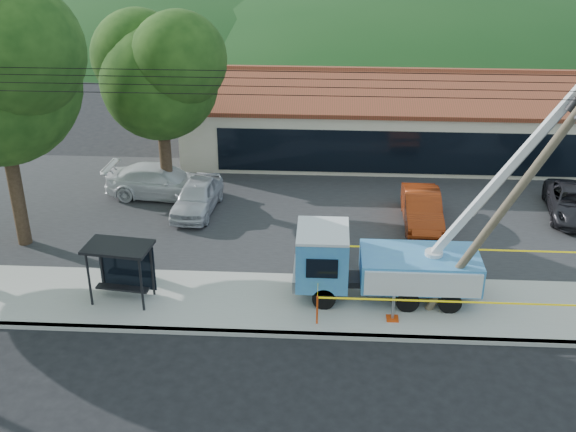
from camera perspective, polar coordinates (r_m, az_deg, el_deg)
The scene contains 16 objects.
ground at distance 22.87m, azimuth 1.44°, elevation -12.58°, with size 120.00×120.00×0.00m, color black.
curb at distance 24.51m, azimuth 1.61°, elevation -9.39°, with size 60.00×0.25×0.15m, color #ABAAA0.
sidewalk at distance 26.08m, azimuth 1.75°, elevation -6.99°, with size 60.00×4.00×0.15m, color #ABAAA0.
parking_lot at distance 33.10m, azimuth 2.16°, elevation 0.50°, with size 60.00×12.00×0.10m, color #28282B.
strip_mall at distance 40.01m, azimuth 8.26°, elevation 7.63°, with size 22.50×8.53×4.67m.
tree_lot at distance 32.79m, azimuth -10.18°, elevation 11.33°, with size 6.30×5.60×8.94m.
hill_west at distance 75.88m, azimuth -8.84°, elevation 14.76°, with size 78.40×56.00×28.00m, color #163D16.
hill_center at distance 74.90m, azimuth 10.87°, elevation 14.47°, with size 89.60×64.00×32.00m, color #163D16.
utility_truck at distance 25.96m, azimuth 7.45°, elevation -3.55°, with size 9.56×3.52×8.54m.
leaning_pole at distance 24.55m, azimuth 17.60°, elevation 1.81°, with size 4.73×1.63×8.43m.
bus_shelter at distance 26.20m, azimuth -13.06°, elevation -3.29°, with size 2.45×1.69×2.21m.
caution_tape at distance 26.55m, azimuth 13.66°, elevation -4.94°, with size 10.39×3.78×1.09m.
car_silver at distance 33.15m, azimuth -7.12°, elevation 0.25°, with size 1.71×4.24×1.45m, color silver.
car_red at distance 32.22m, azimuth 10.43°, elevation -0.79°, with size 1.54×4.42×1.46m, color maroon.
car_white at distance 34.91m, azimuth -9.88°, elevation 1.42°, with size 2.13×5.23×1.52m, color white.
car_dark at distance 34.84m, azimuth 21.41°, elevation -0.13°, with size 2.12×4.60×1.28m, color black.
Camera 1 is at (0.46, -17.91, 14.22)m, focal length 45.00 mm.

